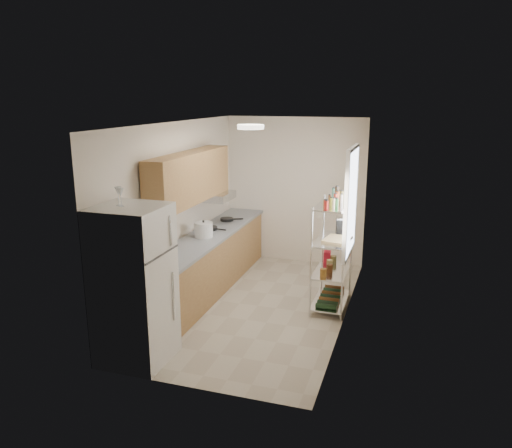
# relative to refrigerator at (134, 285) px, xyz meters

# --- Properties ---
(room) EXTENTS (2.52, 4.42, 2.62)m
(room) POSITION_rel_refrigerator_xyz_m (0.87, 1.83, 0.40)
(room) COLOR #B0A48E
(room) RESTS_ON ground
(counter_run) EXTENTS (0.63, 3.51, 0.90)m
(counter_run) POSITION_rel_refrigerator_xyz_m (-0.05, 2.27, -0.45)
(counter_run) COLOR #9F7943
(counter_run) RESTS_ON ground
(upper_cabinets) EXTENTS (0.33, 2.20, 0.72)m
(upper_cabinets) POSITION_rel_refrigerator_xyz_m (-0.18, 1.93, 0.91)
(upper_cabinets) COLOR #9F7943
(upper_cabinets) RESTS_ON room
(range_hood) EXTENTS (0.50, 0.60, 0.12)m
(range_hood) POSITION_rel_refrigerator_xyz_m (-0.13, 2.73, 0.49)
(range_hood) COLOR #B7BABC
(range_hood) RESTS_ON room
(window) EXTENTS (0.06, 1.00, 1.46)m
(window) POSITION_rel_refrigerator_xyz_m (2.10, 2.18, 0.65)
(window) COLOR white
(window) RESTS_ON room
(bakers_rack) EXTENTS (0.45, 0.90, 1.73)m
(bakers_rack) POSITION_rel_refrigerator_xyz_m (1.88, 2.13, 0.21)
(bakers_rack) COLOR silver
(bakers_rack) RESTS_ON ground
(ceiling_dome) EXTENTS (0.34, 0.34, 0.05)m
(ceiling_dome) POSITION_rel_refrigerator_xyz_m (0.87, 1.53, 1.67)
(ceiling_dome) COLOR white
(ceiling_dome) RESTS_ON room
(refrigerator) EXTENTS (0.74, 0.74, 1.81)m
(refrigerator) POSITION_rel_refrigerator_xyz_m (0.00, 0.00, 0.00)
(refrigerator) COLOR silver
(refrigerator) RESTS_ON ground
(wine_glass_a) EXTENTS (0.07, 0.07, 0.20)m
(wine_glass_a) POSITION_rel_refrigerator_xyz_m (-0.12, -0.01, 1.01)
(wine_glass_a) COLOR silver
(wine_glass_a) RESTS_ON refrigerator
(wine_glass_b) EXTENTS (0.07, 0.07, 0.20)m
(wine_glass_b) POSITION_rel_refrigerator_xyz_m (-0.07, -0.03, 1.00)
(wine_glass_b) COLOR silver
(wine_glass_b) RESTS_ON refrigerator
(rice_cooker) EXTENTS (0.28, 0.28, 0.22)m
(rice_cooker) POSITION_rel_refrigerator_xyz_m (-0.05, 2.06, 0.11)
(rice_cooker) COLOR silver
(rice_cooker) RESTS_ON counter_run
(frying_pan_large) EXTENTS (0.28, 0.28, 0.04)m
(frying_pan_large) POSITION_rel_refrigerator_xyz_m (-0.13, 2.47, 0.02)
(frying_pan_large) COLOR black
(frying_pan_large) RESTS_ON counter_run
(frying_pan_small) EXTENTS (0.30, 0.30, 0.05)m
(frying_pan_small) POSITION_rel_refrigerator_xyz_m (-0.07, 3.09, 0.02)
(frying_pan_small) COLOR black
(frying_pan_small) RESTS_ON counter_run
(cutting_board) EXTENTS (0.39, 0.47, 0.03)m
(cutting_board) POSITION_rel_refrigerator_xyz_m (1.94, 2.09, 0.12)
(cutting_board) COLOR tan
(cutting_board) RESTS_ON bakers_rack
(espresso_machine) EXTENTS (0.18, 0.24, 0.25)m
(espresso_machine) POSITION_rel_refrigerator_xyz_m (1.94, 2.44, 0.23)
(espresso_machine) COLOR black
(espresso_machine) RESTS_ON bakers_rack
(storage_bag) EXTENTS (0.12, 0.15, 0.16)m
(storage_bag) POSITION_rel_refrigerator_xyz_m (1.75, 2.46, -0.26)
(storage_bag) COLOR red
(storage_bag) RESTS_ON bakers_rack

